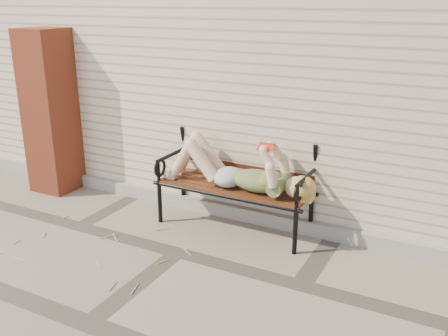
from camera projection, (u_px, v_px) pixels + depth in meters
The scene contains 7 objects.
ground at pixel (178, 253), 4.82m from camera, with size 80.00×80.00×0.00m, color gray.
house_wall at pixel (293, 62), 6.84m from camera, with size 8.00×4.00×3.00m, color beige.
foundation_strip at pixel (224, 210), 5.61m from camera, with size 8.00×0.10×0.15m, color #9A958B.
brick_pillar at pixel (50, 112), 6.13m from camera, with size 0.50×0.50×2.00m, color #A64025.
garden_bench at pixel (238, 168), 5.22m from camera, with size 1.76×0.70×1.14m.
reading_woman at pixel (234, 169), 5.09m from camera, with size 1.66×0.38×0.52m.
straw_scatter at pixel (58, 244), 4.96m from camera, with size 2.74×1.68×0.01m.
Camera 1 is at (2.39, -3.59, 2.34)m, focal length 40.00 mm.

